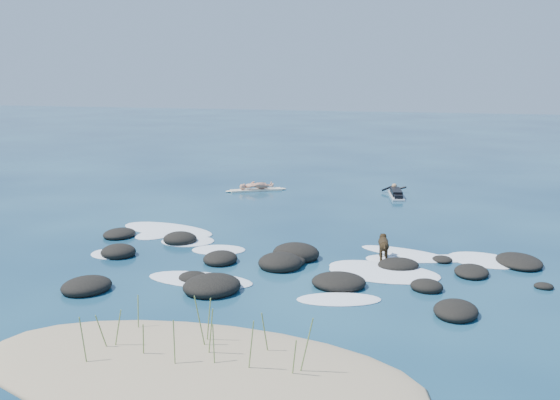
% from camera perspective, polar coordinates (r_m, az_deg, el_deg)
% --- Properties ---
extents(ground, '(160.00, 160.00, 0.00)m').
position_cam_1_polar(ground, '(19.70, 2.15, -5.09)').
color(ground, '#0A2642').
rests_on(ground, ground).
extents(sand_dune, '(9.00, 4.40, 0.60)m').
position_cam_1_polar(sand_dune, '(12.47, -7.93, -15.29)').
color(sand_dune, '#9E8966').
rests_on(sand_dune, ground).
extents(dune_grass, '(4.35, 1.97, 1.21)m').
position_cam_1_polar(dune_grass, '(12.35, -7.74, -12.34)').
color(dune_grass, olive).
rests_on(dune_grass, ground).
extents(reef_rocks, '(14.65, 7.67, 0.63)m').
position_cam_1_polar(reef_rocks, '(18.24, -0.03, -6.06)').
color(reef_rocks, black).
rests_on(reef_rocks, ground).
extents(breaking_foam, '(14.49, 7.39, 0.12)m').
position_cam_1_polar(breaking_foam, '(19.56, 1.48, -5.17)').
color(breaking_foam, white).
rests_on(breaking_foam, ground).
extents(standing_surfer_rig, '(2.73, 1.86, 1.74)m').
position_cam_1_polar(standing_surfer_rig, '(30.46, -2.20, 2.10)').
color(standing_surfer_rig, '#F3E3C3').
rests_on(standing_surfer_rig, ground).
extents(paddling_surfer_rig, '(1.33, 2.69, 0.47)m').
position_cam_1_polar(paddling_surfer_rig, '(29.64, 10.57, 0.63)').
color(paddling_surfer_rig, silver).
rests_on(paddling_surfer_rig, ground).
extents(dog, '(0.45, 1.20, 0.77)m').
position_cam_1_polar(dog, '(19.35, 9.45, -3.97)').
color(dog, black).
rests_on(dog, ground).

